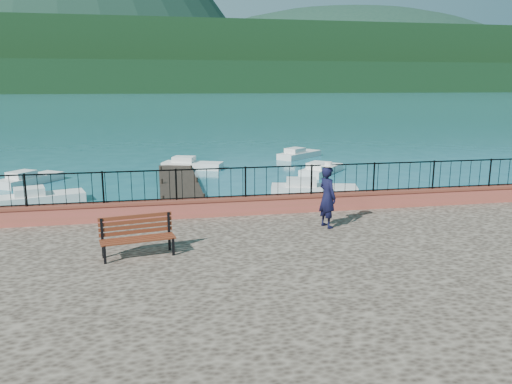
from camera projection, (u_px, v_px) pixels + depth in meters
name	position (u px, v px, depth m)	size (l,w,h in m)	color
ground	(282.00, 294.00, 12.96)	(2000.00, 2000.00, 0.00)	#19596B
parapet	(255.00, 205.00, 16.19)	(28.00, 0.46, 0.58)	#AE463F
railing	(255.00, 182.00, 16.03)	(27.00, 0.05, 0.95)	black
dock	(181.00, 194.00, 24.05)	(2.00, 16.00, 0.30)	#2D231C
far_forest	(160.00, 77.00, 298.57)	(900.00, 60.00, 18.00)	black
foothills	(158.00, 60.00, 353.32)	(900.00, 120.00, 44.00)	black
companion_hill	(346.00, 88.00, 591.55)	(448.00, 384.00, 180.00)	#142D23
park_bench	(138.00, 244.00, 12.20)	(1.86, 0.89, 0.99)	black
person	(327.00, 197.00, 14.56)	(0.67, 0.44, 1.83)	black
hat	(328.00, 164.00, 14.36)	(0.44, 0.44, 0.12)	silver
boat_0	(43.00, 195.00, 22.73)	(3.60, 1.30, 0.80)	silver
boat_1	(314.00, 186.00, 24.62)	(4.19, 1.30, 0.80)	silver
boat_2	(322.00, 167.00, 30.19)	(3.84, 1.30, 0.80)	white
boat_3	(30.00, 176.00, 27.18)	(3.63, 1.30, 0.80)	silver
boat_4	(192.00, 163.00, 31.97)	(3.80, 1.30, 0.80)	white
boat_5	(300.00, 152.00, 36.72)	(3.86, 1.30, 0.80)	silver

